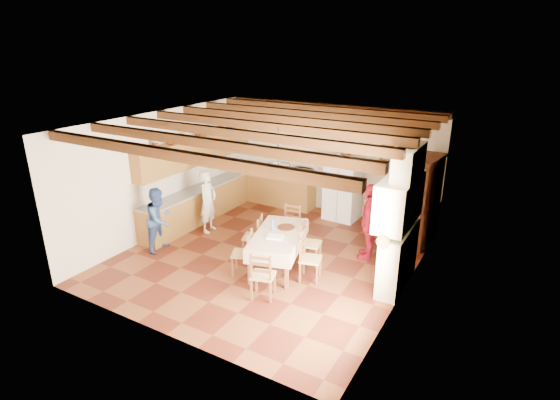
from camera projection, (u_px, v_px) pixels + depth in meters
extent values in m
cube|color=#511E12|center=(269.00, 256.00, 9.81)|extent=(6.00, 6.50, 0.02)
cube|color=silver|center=(268.00, 122.00, 8.77)|extent=(6.00, 6.50, 0.02)
cube|color=beige|center=(331.00, 159.00, 11.94)|extent=(6.00, 0.02, 3.00)
cube|color=beige|center=(157.00, 253.00, 6.64)|extent=(6.00, 0.02, 3.00)
cube|color=beige|center=(164.00, 172.00, 10.71)|extent=(0.02, 6.50, 3.00)
cube|color=beige|center=(411.00, 220.00, 7.88)|extent=(0.02, 6.50, 3.00)
cube|color=brown|center=(204.00, 202.00, 11.78)|extent=(0.60, 4.30, 0.86)
cube|color=brown|center=(277.00, 190.00, 12.79)|extent=(2.30, 0.60, 0.86)
cube|color=gray|center=(203.00, 187.00, 11.63)|extent=(0.62, 4.30, 0.04)
cube|color=gray|center=(277.00, 175.00, 12.63)|extent=(2.34, 0.62, 0.04)
cube|color=beige|center=(194.00, 173.00, 11.65)|extent=(0.03, 4.30, 0.60)
cube|color=beige|center=(281.00, 162.00, 12.75)|extent=(2.30, 0.03, 0.60)
cube|color=brown|center=(197.00, 150.00, 11.35)|extent=(0.35, 4.20, 0.70)
cube|color=#301F13|center=(387.00, 153.00, 11.07)|extent=(0.34, 0.03, 0.42)
cube|color=white|center=(343.00, 188.00, 11.57)|extent=(0.89, 0.75, 1.72)
cube|color=silver|center=(278.00, 234.00, 9.05)|extent=(1.38, 1.99, 0.05)
cube|color=brown|center=(250.00, 267.00, 8.54)|extent=(0.09, 0.09, 0.75)
cube|color=brown|center=(287.00, 272.00, 8.36)|extent=(0.09, 0.09, 0.75)
cube|color=brown|center=(271.00, 234.00, 10.00)|extent=(0.09, 0.09, 0.75)
cube|color=brown|center=(303.00, 237.00, 9.83)|extent=(0.09, 0.09, 0.75)
torus|color=black|center=(278.00, 165.00, 8.54)|extent=(0.47, 0.47, 0.03)
imported|color=beige|center=(208.00, 201.00, 10.81)|extent=(0.46, 0.62, 1.58)
imported|color=#315091|center=(159.00, 219.00, 9.86)|extent=(0.67, 0.80, 1.49)
imported|color=red|center=(370.00, 222.00, 9.44)|extent=(0.58, 1.06, 1.72)
imported|color=silver|center=(303.00, 174.00, 12.18)|extent=(0.57, 0.43, 0.29)
imported|color=#3C200E|center=(346.00, 152.00, 11.21)|extent=(0.32, 0.32, 0.28)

